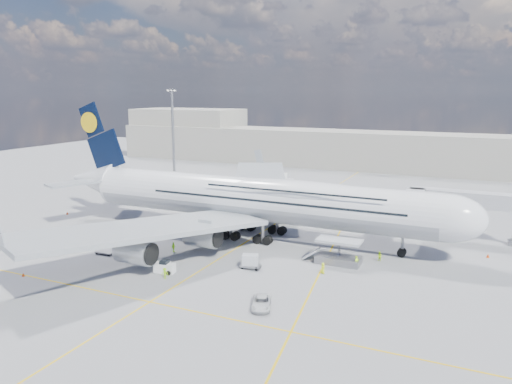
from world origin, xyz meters
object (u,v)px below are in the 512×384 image
at_px(airliner, 256,199).
at_px(cone_wing_right_outer, 23,275).
at_px(cargo_loader, 337,255).
at_px(dolly_row_c, 129,241).
at_px(catering_truck_inner, 279,201).
at_px(cone_tail, 67,213).
at_px(crew_tug, 165,273).
at_px(crew_nose, 357,262).
at_px(dolly_back, 113,234).
at_px(jet_bridge, 444,202).
at_px(catering_truck_outer, 279,182).
at_px(crew_van, 323,268).
at_px(dolly_row_a, 105,252).
at_px(crew_loader, 380,256).
at_px(service_van, 261,303).
at_px(cone_wing_left_inner, 241,212).
at_px(dolly_nose_far, 250,261).
at_px(cone_nose, 488,256).
at_px(crew_wing, 173,247).
at_px(cone_wing_left_outer, 251,206).
at_px(light_mast, 173,136).
at_px(dolly_row_b, 162,261).
at_px(baggage_tug, 165,267).

height_order(airliner, cone_wing_right_outer, airliner).
xyz_separation_m(cargo_loader, dolly_row_c, (-34.52, -4.80, -0.88)).
bearing_deg(catering_truck_inner, cone_tail, -156.40).
bearing_deg(crew_tug, crew_nose, 17.53).
xyz_separation_m(dolly_back, catering_truck_inner, (16.63, 33.60, 0.52)).
xyz_separation_m(jet_bridge, crew_nose, (-9.90, -18.98, -5.93)).
xyz_separation_m(jet_bridge, catering_truck_outer, (-41.76, 29.62, -4.84)).
xyz_separation_m(catering_truck_inner, crew_van, (20.31, -33.62, -0.86)).
xyz_separation_m(dolly_row_a, crew_loader, (39.63, 14.54, 0.42)).
xyz_separation_m(jet_bridge, crew_van, (-13.66, -23.04, -6.07)).
distance_m(service_van, cone_wing_left_inner, 46.00).
bearing_deg(cone_wing_right_outer, crew_nose, 28.63).
xyz_separation_m(dolly_row_a, cone_tail, (-24.53, 16.58, -0.05)).
distance_m(dolly_back, dolly_nose_far, 26.78).
bearing_deg(cone_nose, crew_wing, -158.40).
bearing_deg(catering_truck_outer, catering_truck_inner, -69.89).
height_order(catering_truck_inner, crew_tug, catering_truck_inner).
relative_size(dolly_row_a, cone_wing_right_outer, 5.92).
relative_size(crew_tug, cone_wing_left_outer, 3.08).
relative_size(crew_loader, cone_wing_right_outer, 2.97).
height_order(dolly_row_c, crew_nose, crew_nose).
bearing_deg(cone_wing_right_outer, airliner, 55.04).
distance_m(crew_van, cone_wing_left_outer, 41.74).
relative_size(jet_bridge, light_mast, 0.74).
bearing_deg(service_van, dolly_row_a, 145.13).
distance_m(dolly_row_c, crew_van, 33.85).
bearing_deg(crew_tug, dolly_row_a, 145.88).
distance_m(crew_wing, cone_wing_left_inner, 27.08).
bearing_deg(crew_wing, dolly_row_a, 121.74).
relative_size(crew_loader, cone_nose, 2.45).
relative_size(crew_wing, crew_van, 1.01).
height_order(cargo_loader, service_van, cargo_loader).
height_order(crew_wing, cone_wing_right_outer, crew_wing).
bearing_deg(dolly_back, cargo_loader, -18.44).
bearing_deg(dolly_row_a, crew_wing, 27.43).
relative_size(service_van, cone_wing_right_outer, 9.10).
bearing_deg(dolly_row_a, dolly_back, 117.49).
bearing_deg(dolly_nose_far, cone_wing_left_inner, 100.20).
bearing_deg(dolly_row_a, cone_nose, 20.57).
height_order(dolly_back, dolly_nose_far, dolly_back).
bearing_deg(cone_wing_left_inner, dolly_row_b, -84.82).
bearing_deg(cone_wing_right_outer, crew_tug, 22.07).
distance_m(dolly_row_c, dolly_back, 3.20).
bearing_deg(cone_wing_left_outer, jet_bridge, -13.10).
relative_size(dolly_row_b, baggage_tug, 0.92).
bearing_deg(crew_wing, cone_wing_left_outer, 5.41).
bearing_deg(crew_tug, cone_wing_left_outer, 83.99).
bearing_deg(crew_tug, cargo_loader, 23.19).
bearing_deg(dolly_row_a, dolly_row_b, -0.85).
height_order(dolly_row_b, crew_nose, crew_nose).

